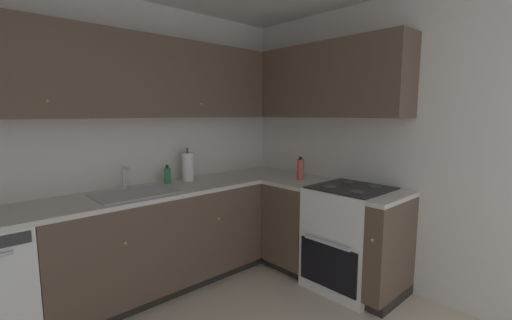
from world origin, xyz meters
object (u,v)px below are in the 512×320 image
(soap_bottle, at_px, (167,175))
(oven_range, at_px, (350,237))
(oil_bottle, at_px, (300,169))
(paper_towel_roll, at_px, (188,167))

(soap_bottle, bearing_deg, oven_range, -50.38)
(oil_bottle, bearing_deg, paper_towel_roll, 140.01)
(paper_towel_roll, distance_m, oil_bottle, 1.09)
(soap_bottle, distance_m, oil_bottle, 1.26)
(soap_bottle, relative_size, oil_bottle, 0.76)
(paper_towel_roll, xyz_separation_m, oil_bottle, (0.83, -0.70, -0.03))
(soap_bottle, height_order, paper_towel_roll, paper_towel_roll)
(oven_range, relative_size, oil_bottle, 4.66)
(oven_range, distance_m, paper_towel_roll, 1.62)
(oven_range, height_order, soap_bottle, soap_bottle)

